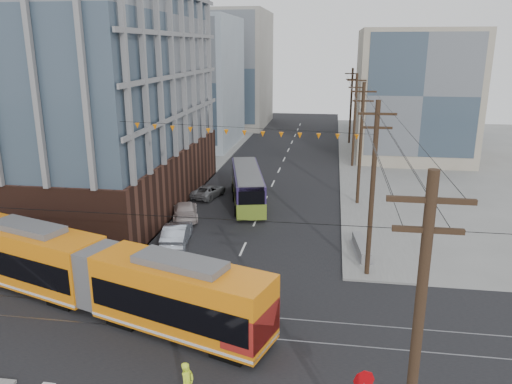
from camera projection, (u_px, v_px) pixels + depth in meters
The scene contains 15 objects.
ground at pixel (188, 370), 22.34m from camera, with size 160.00×160.00×0.00m, color slate.
office_building at pixel (11, 42), 43.37m from camera, with size 30.00×25.00×28.60m, color #381E16.
bg_bldg_nw_near at pixel (173, 82), 71.64m from camera, with size 18.00×16.00×18.00m, color #8C99A5.
bg_bldg_ne_near at pixel (414, 95), 63.30m from camera, with size 14.00×14.00×16.00m, color gray.
bg_bldg_nw_far at pixel (223, 69), 89.89m from camera, with size 16.00×18.00×20.00m, color gray.
bg_bldg_ne_far at pixel (408, 90), 82.26m from camera, with size 16.00×16.00×14.00m, color #8C99A5.
utility_pole_near at pixel (414, 361), 13.87m from camera, with size 0.30×0.30×11.00m, color black.
utility_pole_far at pixel (351, 107), 72.69m from camera, with size 0.30×0.30×11.00m, color black.
streetcar at pixel (100, 276), 27.06m from camera, with size 20.21×2.84×3.89m, color orange, non-canonical shape.
city_bus at pixel (247, 186), 45.78m from camera, with size 2.47×11.40×3.23m, color #2D2050, non-canonical shape.
parked_car_silver at pixel (177, 233), 36.42m from camera, with size 1.68×4.82×1.59m, color #A9B3C4.
parked_car_white at pixel (185, 210), 41.81m from camera, with size 2.02×4.97×1.44m, color #B9A9A7.
parked_car_grey at pixel (209, 191), 47.78m from camera, with size 2.02×4.39×1.22m, color slate.
pedestrian at pixel (187, 384), 19.96m from camera, with size 0.69×0.45×1.89m, color #D6F72D.
jersey_barrier at pixel (361, 248), 34.73m from camera, with size 0.98×4.34×0.87m, color slate.
Camera 1 is at (5.96, -18.52, 13.92)m, focal length 35.00 mm.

